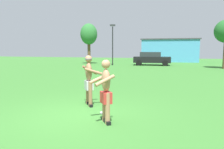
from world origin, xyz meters
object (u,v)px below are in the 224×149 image
car_black_mid_lot (152,58)px  player_with_cap (89,78)px  tree_behind_players (89,35)px  player_in_red (106,90)px  frisbee (105,113)px  lamp_post (113,40)px

car_black_mid_lot → player_with_cap: bearing=-91.4°
tree_behind_players → player_with_cap: bearing=-68.7°
player_with_cap → player_in_red: (1.08, -1.56, -0.09)m
tree_behind_players → player_in_red: bearing=-67.6°
frisbee → tree_behind_players: 22.20m
car_black_mid_lot → tree_behind_players: 8.57m
lamp_post → frisbee: bearing=-75.6°
frisbee → tree_behind_players: bearing=112.5°
tree_behind_players → frisbee: bearing=-67.5°
car_black_mid_lot → lamp_post: lamp_post is taller
lamp_post → tree_behind_players: tree_behind_players is taller
player_in_red → lamp_post: size_ratio=0.35×
player_with_cap → player_in_red: 1.90m
car_black_mid_lot → tree_behind_players: bearing=178.4°
frisbee → lamp_post: size_ratio=0.06×
car_black_mid_lot → player_in_red: bearing=-88.3°
frisbee → tree_behind_players: (-8.37, 20.22, 3.75)m
frisbee → car_black_mid_lot: (-0.32, 19.99, 0.81)m
player_with_cap → tree_behind_players: (-7.58, 19.46, 2.79)m
player_with_cap → frisbee: (0.79, -0.76, -0.96)m
player_in_red → frisbee: bearing=109.7°
player_with_cap → lamp_post: lamp_post is taller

